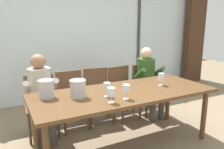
# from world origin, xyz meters

# --- Properties ---
(ground) EXTENTS (14.00, 14.00, 0.00)m
(ground) POSITION_xyz_m (0.00, 1.00, 0.00)
(ground) COLOR #847056
(window_glass_panel) EXTENTS (7.56, 0.03, 2.60)m
(window_glass_panel) POSITION_xyz_m (0.00, 2.25, 1.30)
(window_glass_panel) COLOR silver
(window_glass_panel) RESTS_ON ground
(window_mullion_right) EXTENTS (0.06, 0.06, 2.60)m
(window_mullion_right) POSITION_xyz_m (1.70, 2.23, 1.30)
(window_mullion_right) COLOR #38383D
(window_mullion_right) RESTS_ON ground
(hillside_vineyard) EXTENTS (13.56, 2.40, 1.61)m
(hillside_vineyard) POSITION_xyz_m (0.00, 6.39, 0.80)
(hillside_vineyard) COLOR #386633
(hillside_vineyard) RESTS_ON ground
(curtain_heavy_drape) EXTENTS (0.56, 0.20, 2.60)m
(curtain_heavy_drape) POSITION_xyz_m (3.43, 2.07, 1.30)
(curtain_heavy_drape) COLOR #472D1E
(curtain_heavy_drape) RESTS_ON ground
(dining_table) EXTENTS (2.36, 0.94, 0.76)m
(dining_table) POSITION_xyz_m (0.00, 0.00, 0.69)
(dining_table) COLOR brown
(dining_table) RESTS_ON ground
(chair_near_curtain) EXTENTS (0.47, 0.47, 0.88)m
(chair_near_curtain) POSITION_xyz_m (-0.91, 0.86, 0.52)
(chair_near_curtain) COLOR brown
(chair_near_curtain) RESTS_ON ground
(chair_left_of_center) EXTENTS (0.45, 0.45, 0.88)m
(chair_left_of_center) POSITION_xyz_m (-0.44, 0.90, 0.52)
(chair_left_of_center) COLOR brown
(chair_left_of_center) RESTS_ON ground
(chair_center) EXTENTS (0.49, 0.49, 0.88)m
(chair_center) POSITION_xyz_m (0.02, 0.91, 0.52)
(chair_center) COLOR brown
(chair_center) RESTS_ON ground
(chair_right_of_center) EXTENTS (0.49, 0.49, 0.88)m
(chair_right_of_center) POSITION_xyz_m (0.47, 0.87, 0.52)
(chair_right_of_center) COLOR brown
(chair_right_of_center) RESTS_ON ground
(chair_near_window_right) EXTENTS (0.47, 0.47, 0.88)m
(chair_near_window_right) POSITION_xyz_m (0.95, 0.86, 0.52)
(chair_near_window_right) COLOR brown
(chair_near_window_right) RESTS_ON ground
(person_beige_jumper) EXTENTS (0.48, 0.63, 1.20)m
(person_beige_jumper) POSITION_xyz_m (-0.92, 0.75, 0.69)
(person_beige_jumper) COLOR #B7AD9E
(person_beige_jumper) RESTS_ON ground
(person_olive_shirt) EXTENTS (0.49, 0.63, 1.20)m
(person_olive_shirt) POSITION_xyz_m (0.92, 0.75, 0.69)
(person_olive_shirt) COLOR #2D5123
(person_olive_shirt) RESTS_ON ground
(ice_bucket_primary) EXTENTS (0.19, 0.19, 0.21)m
(ice_bucket_primary) POSITION_xyz_m (-0.61, 0.05, 0.87)
(ice_bucket_primary) COLOR #B7B7BC
(ice_bucket_primary) RESTS_ON dining_table
(ice_bucket_secondary) EXTENTS (0.19, 0.19, 0.22)m
(ice_bucket_secondary) POSITION_xyz_m (-0.94, 0.21, 0.87)
(ice_bucket_secondary) COLOR #B7B7BC
(ice_bucket_secondary) RESTS_ON dining_table
(wine_glass_by_left_taster) EXTENTS (0.08, 0.08, 0.17)m
(wine_glass_by_left_taster) POSITION_xyz_m (0.60, 0.01, 0.88)
(wine_glass_by_left_taster) COLOR silver
(wine_glass_by_left_taster) RESTS_ON dining_table
(wine_glass_near_bucket) EXTENTS (0.08, 0.08, 0.17)m
(wine_glass_near_bucket) POSITION_xyz_m (-0.34, -0.29, 0.88)
(wine_glass_near_bucket) COLOR silver
(wine_glass_near_bucket) RESTS_ON dining_table
(wine_glass_center_pour) EXTENTS (0.08, 0.08, 0.17)m
(wine_glass_center_pour) POSITION_xyz_m (-0.13, -0.26, 0.88)
(wine_glass_center_pour) COLOR silver
(wine_glass_center_pour) RESTS_ON dining_table
(wine_glass_by_right_taster) EXTENTS (0.08, 0.08, 0.17)m
(wine_glass_by_right_taster) POSITION_xyz_m (-0.29, -0.09, 0.88)
(wine_glass_by_right_taster) COLOR silver
(wine_glass_by_right_taster) RESTS_ON dining_table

